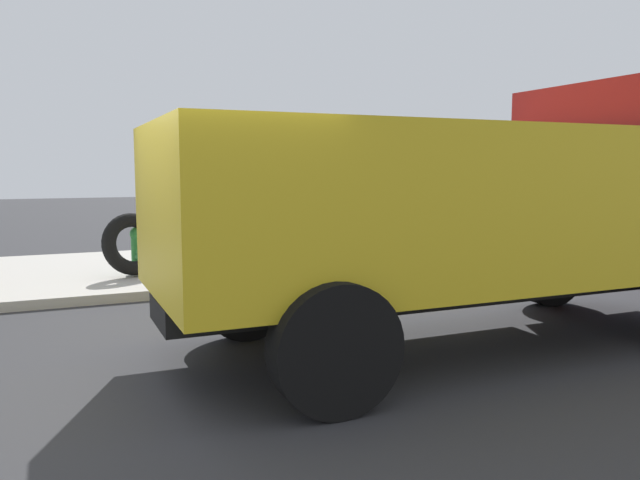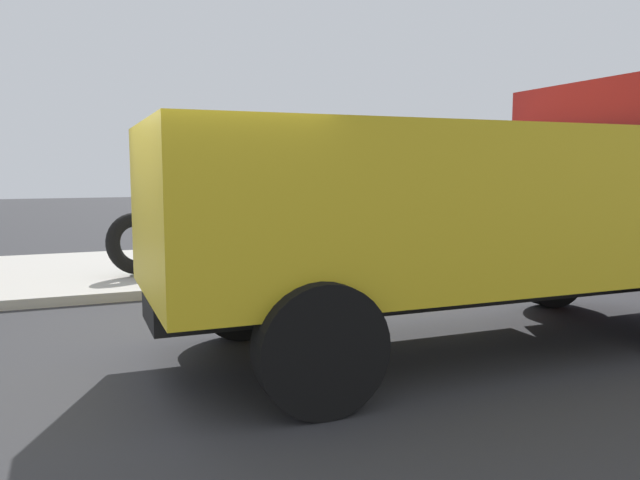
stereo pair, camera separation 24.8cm
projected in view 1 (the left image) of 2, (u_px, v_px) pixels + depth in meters
ground_plane at (167, 391)px, 5.59m from camera, size 80.00×80.00×0.00m
sidewalk_curb at (104, 273)px, 11.49m from camera, size 36.00×5.00×0.15m
fire_hydrant at (138, 249)px, 10.85m from camera, size 0.25×0.57×0.83m
loose_tire at (133, 244)px, 10.65m from camera, size 1.16×0.74×1.10m
dump_truck_yellow at (491, 202)px, 6.98m from camera, size 7.02×2.84×3.00m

